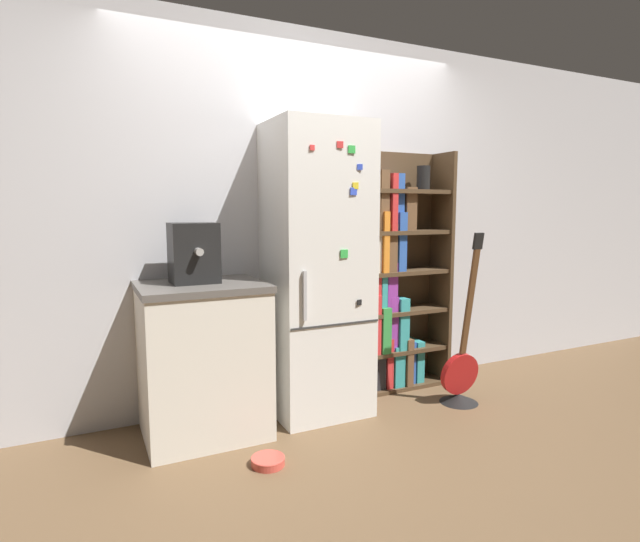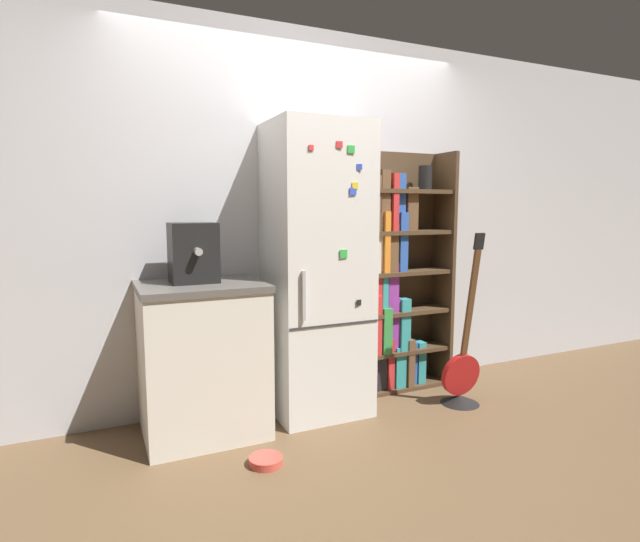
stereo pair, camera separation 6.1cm
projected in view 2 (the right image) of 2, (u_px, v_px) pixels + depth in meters
The scene contains 8 objects.
ground_plane at pixel (328, 419), 3.27m from camera, with size 16.00×16.00×0.00m, color brown.
wall_back at pixel (299, 219), 3.54m from camera, with size 8.00×0.05×2.60m.
refrigerator at pixel (317, 271), 3.31m from camera, with size 0.62×0.58×1.92m.
bookshelf at pixel (393, 283), 3.75m from camera, with size 0.74×0.29×1.79m.
kitchen_counter at pixel (203, 358), 3.03m from camera, with size 0.73×0.62×0.93m.
espresso_machine at pixel (193, 253), 2.98m from camera, with size 0.27×0.30×0.36m.
guitar at pixel (461, 380), 3.50m from camera, with size 0.30×0.29×1.21m.
pet_bowl at pixel (266, 460), 2.68m from camera, with size 0.18×0.18×0.04m.
Camera 2 is at (-1.34, -2.82, 1.37)m, focal length 28.00 mm.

